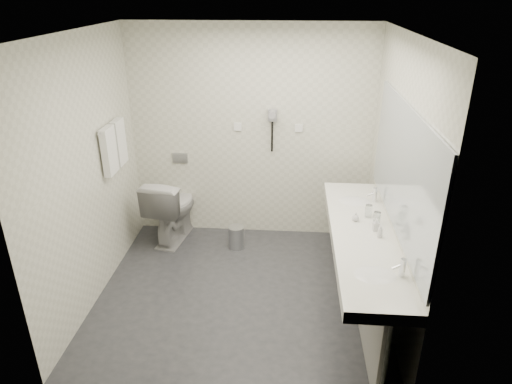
{
  "coord_description": "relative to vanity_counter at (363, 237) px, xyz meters",
  "views": [
    {
      "loc": [
        0.46,
        -3.79,
        2.84
      ],
      "look_at": [
        0.15,
        0.15,
        1.05
      ],
      "focal_mm": 32.19,
      "sensor_mm": 36.0,
      "label": 1
    }
  ],
  "objects": [
    {
      "name": "soap_bottle_b",
      "position": [
        -0.04,
        0.22,
        0.09
      ],
      "size": [
        0.09,
        0.09,
        0.09
      ],
      "primitive_type": "imported",
      "rotation": [
        0.0,
        0.0,
        -0.47
      ],
      "color": "beige",
      "rests_on": "vanity_counter"
    },
    {
      "name": "glass_right",
      "position": [
        0.09,
        0.31,
        0.11
      ],
      "size": [
        0.09,
        0.09,
        0.12
      ],
      "primitive_type": "cylinder",
      "rotation": [
        0.0,
        0.0,
        0.4
      ],
      "color": "silver",
      "rests_on": "vanity_counter"
    },
    {
      "name": "soap_bottle_c",
      "position": [
        0.13,
        -0.07,
        0.11
      ],
      "size": [
        0.05,
        0.05,
        0.12
      ],
      "primitive_type": "imported",
      "rotation": [
        0.0,
        0.0,
        0.05
      ],
      "color": "beige",
      "rests_on": "vanity_counter"
    },
    {
      "name": "ceiling",
      "position": [
        -1.12,
        0.2,
        1.7
      ],
      "size": [
        2.8,
        2.8,
        0.0
      ],
      "primitive_type": "plane",
      "rotation": [
        3.14,
        0.0,
        0.0
      ],
      "color": "silver",
      "rests_on": "wall_back"
    },
    {
      "name": "mirror",
      "position": [
        0.26,
        0.0,
        0.65
      ],
      "size": [
        0.02,
        2.2,
        1.05
      ],
      "primitive_type": "cube",
      "color": "#B2BCC6",
      "rests_on": "wall_right"
    },
    {
      "name": "vanity_counter",
      "position": [
        0.0,
        0.0,
        0.0
      ],
      "size": [
        0.55,
        2.2,
        0.1
      ],
      "primitive_type": "cube",
      "color": "white",
      "rests_on": "floor"
    },
    {
      "name": "floor",
      "position": [
        -1.12,
        0.2,
        -0.8
      ],
      "size": [
        2.8,
        2.8,
        0.0
      ],
      "primitive_type": "plane",
      "color": "#2B2C30",
      "rests_on": "ground"
    },
    {
      "name": "wall_left",
      "position": [
        -2.52,
        0.2,
        0.45
      ],
      "size": [
        0.0,
        2.6,
        2.6
      ],
      "primitive_type": "plane",
      "rotation": [
        1.57,
        0.0,
        1.57
      ],
      "color": "beige",
      "rests_on": "floor"
    },
    {
      "name": "soap_bottle_a",
      "position": [
        0.11,
        0.05,
        0.11
      ],
      "size": [
        0.06,
        0.06,
        0.11
      ],
      "primitive_type": "imported",
      "rotation": [
        0.0,
        0.0,
        0.12
      ],
      "color": "beige",
      "rests_on": "vanity_counter"
    },
    {
      "name": "dryer_cord",
      "position": [
        -0.88,
        1.46,
        0.45
      ],
      "size": [
        0.02,
        0.02,
        0.35
      ],
      "primitive_type": "cylinder",
      "color": "black",
      "rests_on": "dryer_cradle"
    },
    {
      "name": "glass_left",
      "position": [
        0.14,
        0.18,
        0.11
      ],
      "size": [
        0.08,
        0.08,
        0.12
      ],
      "primitive_type": "cylinder",
      "rotation": [
        0.0,
        0.0,
        -0.31
      ],
      "color": "silver",
      "rests_on": "vanity_counter"
    },
    {
      "name": "switch_plate_b",
      "position": [
        -0.57,
        1.49,
        0.55
      ],
      "size": [
        0.09,
        0.02,
        0.09
      ],
      "primitive_type": "cube",
      "color": "white",
      "rests_on": "wall_back"
    },
    {
      "name": "pedal_bin",
      "position": [
        -1.26,
        1.06,
        -0.67
      ],
      "size": [
        0.24,
        0.24,
        0.26
      ],
      "primitive_type": "cylinder",
      "rotation": [
        0.0,
        0.0,
        -0.35
      ],
      "color": "#B2B5BA",
      "rests_on": "floor"
    },
    {
      "name": "wall_back",
      "position": [
        -1.12,
        1.5,
        0.45
      ],
      "size": [
        2.8,
        0.0,
        2.8
      ],
      "primitive_type": "plane",
      "rotation": [
        1.57,
        0.0,
        0.0
      ],
      "color": "beige",
      "rests_on": "floor"
    },
    {
      "name": "dryer_barrel",
      "position": [
        -0.88,
        1.4,
        0.73
      ],
      "size": [
        0.08,
        0.14,
        0.08
      ],
      "primitive_type": "cylinder",
      "rotation": [
        1.57,
        0.0,
        0.0
      ],
      "color": "gray",
      "rests_on": "dryer_cradle"
    },
    {
      "name": "vanity_post_far",
      "position": [
        0.05,
        1.04,
        -0.42
      ],
      "size": [
        0.06,
        0.06,
        0.75
      ],
      "primitive_type": "cylinder",
      "color": "silver",
      "rests_on": "floor"
    },
    {
      "name": "basin_far",
      "position": [
        0.0,
        0.65,
        0.04
      ],
      "size": [
        0.4,
        0.31,
        0.05
      ],
      "primitive_type": "ellipsoid",
      "color": "white",
      "rests_on": "vanity_counter"
    },
    {
      "name": "switch_plate_a",
      "position": [
        -1.27,
        1.49,
        0.55
      ],
      "size": [
        0.09,
        0.02,
        0.09
      ],
      "primitive_type": "cube",
      "color": "white",
      "rests_on": "wall_back"
    },
    {
      "name": "towel_far",
      "position": [
        -2.46,
        0.89,
        0.53
      ],
      "size": [
        0.07,
        0.24,
        0.48
      ],
      "primitive_type": "cube",
      "color": "white",
      "rests_on": "towel_rail"
    },
    {
      "name": "dryer_cradle",
      "position": [
        -0.88,
        1.47,
        0.7
      ],
      "size": [
        0.1,
        0.04,
        0.14
      ],
      "primitive_type": "cube",
      "color": "gray",
      "rests_on": "wall_back"
    },
    {
      "name": "toilet",
      "position": [
        -2.05,
        1.23,
        -0.39
      ],
      "size": [
        0.58,
        0.87,
        0.81
      ],
      "primitive_type": "imported",
      "rotation": [
        0.0,
        0.0,
        2.97
      ],
      "color": "white",
      "rests_on": "floor"
    },
    {
      "name": "faucet_near",
      "position": [
        0.19,
        -0.65,
        0.12
      ],
      "size": [
        0.04,
        0.04,
        0.15
      ],
      "primitive_type": "cylinder",
      "color": "silver",
      "rests_on": "vanity_counter"
    },
    {
      "name": "basin_near",
      "position": [
        0.0,
        -0.65,
        0.04
      ],
      "size": [
        0.4,
        0.31,
        0.05
      ],
      "primitive_type": "ellipsoid",
      "color": "white",
      "rests_on": "vanity_counter"
    },
    {
      "name": "towel_near",
      "position": [
        -2.46,
        0.61,
        0.53
      ],
      "size": [
        0.07,
        0.24,
        0.48
      ],
      "primitive_type": "cube",
      "color": "white",
      "rests_on": "towel_rail"
    },
    {
      "name": "vanity_panel",
      "position": [
        0.02,
        0.0,
        -0.42
      ],
      "size": [
        0.03,
        2.15,
        0.75
      ],
      "primitive_type": "cube",
      "color": "gray",
      "rests_on": "floor"
    },
    {
      "name": "vanity_post_near",
      "position": [
        0.05,
        -1.04,
        -0.42
      ],
      "size": [
        0.06,
        0.06,
        0.75
      ],
      "primitive_type": "cylinder",
      "color": "silver",
      "rests_on": "floor"
    },
    {
      "name": "faucet_far",
      "position": [
        0.19,
        0.65,
        0.12
      ],
      "size": [
        0.04,
        0.04,
        0.15
      ],
      "primitive_type": "cylinder",
      "color": "silver",
      "rests_on": "vanity_counter"
    },
    {
      "name": "bin_lid",
      "position": [
        -1.26,
        1.06,
        -0.53
      ],
      "size": [
        0.18,
        0.18,
        0.02
      ],
      "primitive_type": "cylinder",
      "color": "#B2B5BA",
      "rests_on": "pedal_bin"
    },
    {
      "name": "wall_front",
      "position": [
        -1.12,
        -1.1,
        0.45
      ],
      "size": [
        2.8,
        0.0,
        2.8
      ],
      "primitive_type": "plane",
      "rotation": [
        -1.57,
        0.0,
        0.0
      ],
      "color": "beige",
      "rests_on": "floor"
    },
    {
      "name": "flush_plate",
      "position": [
        -1.98,
        1.49,
        0.15
      ],
      "size": [
        0.18,
        0.02,
        0.12
      ],
      "primitive_type": "cube",
      "color": "#B2B5BA",
      "rests_on": "wall_back"
    },
    {
      "name": "towel_rail",
      "position": [
        -2.47,
        0.75,
        0.75
      ],
      "size": [
        0.02,
        0.62,
        0.02
      ],
      "primitive_type": "cylinder",
      "rotation": [
        1.57,
        0.0,
        0.0
      ],
      "color": "silver",
      "rests_on": "wall_left"
    },
    {
      "name": "wall_right",
      "position": [
        0.27,
        0.2,
        0.45
      ],
      "size": [
        0.0,
        2.6,
        2.6
      ],
      "primitive_type": "plane",
      "rotation": [
        1.57,
        0.0,
        -1.57
      ],
      "color": "beige",
      "rests_on": "floor"
    }
  ]
}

